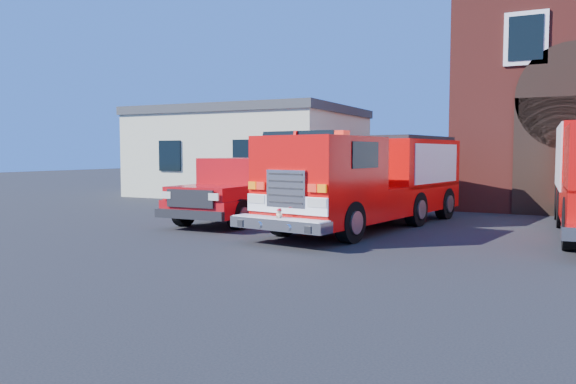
% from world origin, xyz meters
% --- Properties ---
extents(ground, '(100.00, 100.00, 0.00)m').
position_xyz_m(ground, '(0.00, 0.00, 0.00)').
color(ground, black).
rests_on(ground, ground).
extents(side_building, '(10.20, 8.20, 4.35)m').
position_xyz_m(side_building, '(-9.00, 13.00, 2.20)').
color(side_building, beige).
rests_on(side_building, ground).
extents(fire_engine, '(3.92, 8.95, 2.67)m').
position_xyz_m(fire_engine, '(0.31, 3.61, 1.38)').
color(fire_engine, black).
rests_on(fire_engine, ground).
extents(pickup_truck, '(2.18, 6.02, 1.97)m').
position_xyz_m(pickup_truck, '(-3.71, 3.35, 0.93)').
color(pickup_truck, black).
rests_on(pickup_truck, ground).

